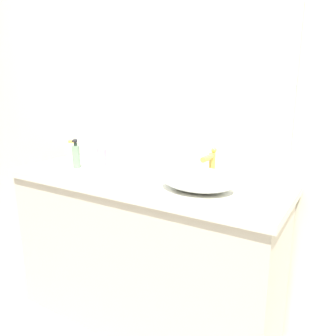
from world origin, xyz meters
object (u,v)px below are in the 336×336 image
at_px(tissue_box, 150,161).
at_px(candle_jar, 112,171).
at_px(sink_basin, 198,179).
at_px(soap_dispenser, 76,155).
at_px(lotion_bottle, 102,159).
at_px(perfume_bottle, 73,151).

height_order(tissue_box, candle_jar, tissue_box).
bearing_deg(tissue_box, sink_basin, -23.36).
distance_m(soap_dispenser, tissue_box, 0.47).
bearing_deg(candle_jar, sink_basin, -2.31).
xyz_separation_m(soap_dispenser, lotion_bottle, (0.18, 0.03, -0.01)).
bearing_deg(candle_jar, soap_dispenser, -179.73).
bearing_deg(lotion_bottle, sink_basin, -4.46).
distance_m(perfume_bottle, tissue_box, 0.61).
height_order(lotion_bottle, perfume_bottle, lotion_bottle).
xyz_separation_m(sink_basin, tissue_box, (-0.38, 0.17, 0.02)).
distance_m(sink_basin, candle_jar, 0.55).
bearing_deg(sink_basin, perfume_bottle, 171.67).
bearing_deg(perfume_bottle, sink_basin, -8.33).
distance_m(lotion_bottle, candle_jar, 0.12).
bearing_deg(soap_dispenser, perfume_bottle, 142.77).
height_order(lotion_bottle, candle_jar, lotion_bottle).
relative_size(tissue_box, candle_jar, 2.86).
height_order(sink_basin, soap_dispenser, soap_dispenser).
relative_size(sink_basin, candle_jar, 6.52).
relative_size(lotion_bottle, candle_jar, 2.69).
bearing_deg(perfume_bottle, lotion_bottle, -15.38).
xyz_separation_m(soap_dispenser, tissue_box, (0.45, 0.14, -0.01)).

